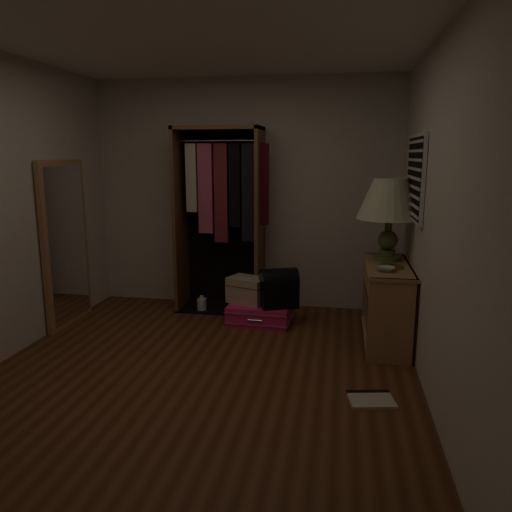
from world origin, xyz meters
name	(u,v)px	position (x,y,z in m)	size (l,w,h in m)	color
ground	(200,374)	(0.00, 0.00, 0.00)	(4.00, 4.00, 0.00)	#502B17
room_walls	(207,188)	(0.08, 0.04, 1.50)	(3.52, 4.02, 2.60)	beige
console_bookshelf	(386,301)	(1.54, 1.05, 0.39)	(0.42, 1.12, 0.75)	#9E734C
open_wardrobe	(223,205)	(-0.21, 1.77, 1.20)	(1.02, 0.50, 2.05)	brown
floor_mirror	(66,244)	(-1.70, 1.00, 0.85)	(0.06, 0.80, 1.70)	#A87551
pink_suitcase	(260,313)	(0.28, 1.34, 0.10)	(0.69, 0.51, 0.20)	#E11B70
train_case	(248,290)	(0.14, 1.39, 0.34)	(0.48, 0.41, 0.29)	tan
black_bag	(279,287)	(0.48, 1.29, 0.41)	(0.44, 0.36, 0.41)	black
table_lamp	(390,201)	(1.54, 1.22, 1.32)	(0.66, 0.66, 0.78)	#485A2B
brass_tray	(390,267)	(1.54, 0.88, 0.76)	(0.30, 0.30, 0.01)	#A1813E
ceramic_bowl	(386,269)	(1.49, 0.73, 0.77)	(0.16, 0.16, 0.04)	#A1C1A7
white_jug	(202,305)	(-0.44, 1.60, 0.08)	(0.14, 0.14, 0.18)	silver
floor_book	(371,399)	(1.35, -0.22, 0.01)	(0.36, 0.31, 0.03)	beige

